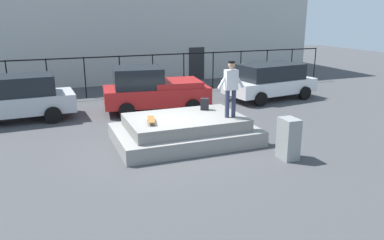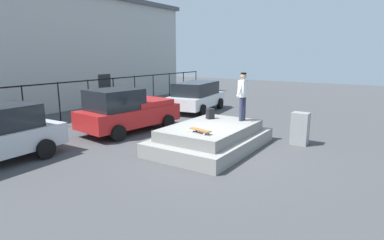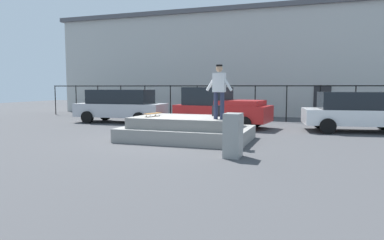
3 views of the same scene
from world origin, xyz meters
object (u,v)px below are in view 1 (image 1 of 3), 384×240
(car_white_hatchback_far, at_px, (270,80))
(car_red_pickup_mid, at_px, (153,90))
(car_silver_hatchback_near, at_px, (9,98))
(backpack, at_px, (205,104))
(skateboard, at_px, (151,120))
(utility_box, at_px, (288,139))
(skateboarder, at_px, (231,85))

(car_white_hatchback_far, bearing_deg, car_red_pickup_mid, -177.13)
(car_red_pickup_mid, bearing_deg, car_silver_hatchback_near, 175.38)
(backpack, distance_m, car_red_pickup_mid, 3.73)
(skateboard, bearing_deg, backpack, 22.46)
(car_red_pickup_mid, distance_m, utility_box, 7.04)
(car_white_hatchback_far, bearing_deg, utility_box, -118.69)
(skateboarder, bearing_deg, utility_box, -65.04)
(skateboarder, bearing_deg, car_silver_hatchback_near, 142.17)
(skateboarder, relative_size, backpack, 4.47)
(skateboarder, distance_m, utility_box, 2.47)
(skateboard, bearing_deg, skateboarder, -6.29)
(skateboarder, xyz_separation_m, car_white_hatchback_far, (4.73, 5.10, -0.97))
(skateboard, height_order, backpack, backpack)
(backpack, xyz_separation_m, car_white_hatchback_far, (5.12, 3.93, -0.14))
(skateboard, height_order, car_red_pickup_mid, car_red_pickup_mid)
(backpack, relative_size, utility_box, 0.33)
(backpack, relative_size, car_white_hatchback_far, 0.09)
(car_white_hatchback_far, bearing_deg, backpack, -142.47)
(backpack, bearing_deg, utility_box, -41.67)
(skateboard, distance_m, car_silver_hatchback_near, 6.53)
(car_red_pickup_mid, bearing_deg, utility_box, -72.74)
(skateboard, distance_m, car_white_hatchback_far, 8.71)
(car_red_pickup_mid, height_order, utility_box, car_red_pickup_mid)
(skateboard, relative_size, car_silver_hatchback_near, 0.17)
(car_silver_hatchback_near, bearing_deg, utility_box, -43.12)
(car_red_pickup_mid, relative_size, utility_box, 3.80)
(skateboard, height_order, car_white_hatchback_far, car_white_hatchback_far)
(skateboarder, xyz_separation_m, car_silver_hatchback_near, (-6.76, 5.25, -0.94))
(skateboard, relative_size, car_white_hatchback_far, 0.18)
(skateboard, xyz_separation_m, car_red_pickup_mid, (1.33, 4.52, -0.01))
(car_red_pickup_mid, relative_size, car_white_hatchback_far, 0.99)
(car_silver_hatchback_near, relative_size, car_red_pickup_mid, 1.06)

